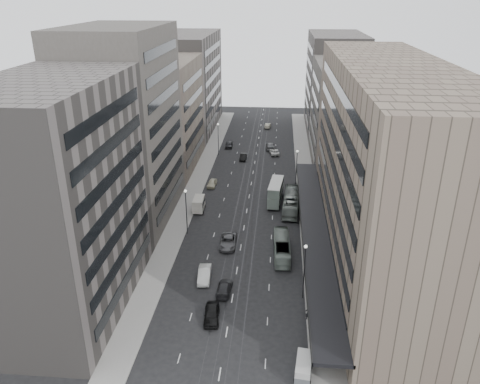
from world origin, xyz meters
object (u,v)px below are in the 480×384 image
(bus_far, at_px, (291,202))
(sedan_1, at_px, (204,274))
(pedestrian, at_px, (308,313))
(bus_near, at_px, (282,247))
(panel_van, at_px, (199,204))
(sedan_0, at_px, (212,314))
(double_decker, at_px, (276,192))
(vw_microbus, at_px, (303,367))
(sedan_2, at_px, (228,242))

(bus_far, xyz_separation_m, sedan_1, (-13.04, -24.92, -0.84))
(pedestrian, bearing_deg, bus_near, -84.99)
(bus_far, height_order, panel_van, bus_far)
(sedan_0, bearing_deg, pedestrian, -0.81)
(bus_far, height_order, sedan_1, bus_far)
(bus_far, distance_m, sedan_0, 35.58)
(bus_far, distance_m, sedan_1, 28.14)
(bus_near, relative_size, double_decker, 1.22)
(vw_microbus, height_order, panel_van, panel_van)
(vw_microbus, bearing_deg, panel_van, 121.01)
(bus_near, bearing_deg, vw_microbus, 93.48)
(double_decker, height_order, vw_microbus, double_decker)
(bus_near, distance_m, vw_microbus, 25.66)
(bus_far, height_order, sedan_0, bus_far)
(bus_far, distance_m, vw_microbus, 42.64)
(double_decker, xyz_separation_m, pedestrian, (4.75, -35.89, -1.28))
(sedan_0, distance_m, pedestrian, 12.43)
(pedestrian, bearing_deg, vw_microbus, 76.89)
(bus_near, height_order, sedan_2, bus_near)
(pedestrian, bearing_deg, sedan_1, -35.98)
(bus_near, relative_size, panel_van, 2.38)
(panel_van, xyz_separation_m, sedan_2, (7.06, -12.93, -0.69))
(bus_near, relative_size, pedestrian, 5.11)
(panel_van, xyz_separation_m, sedan_1, (4.66, -22.95, -0.66))
(bus_far, bearing_deg, sedan_2, 58.14)
(sedan_1, distance_m, sedan_2, 10.30)
(bus_near, bearing_deg, sedan_0, 60.02)
(sedan_2, bearing_deg, bus_far, 53.59)
(vw_microbus, bearing_deg, double_decker, 101.38)
(double_decker, bearing_deg, sedan_2, -107.17)
(panel_van, relative_size, sedan_1, 0.86)
(panel_van, height_order, sedan_2, panel_van)
(bus_near, relative_size, sedan_2, 1.80)
(bus_far, height_order, double_decker, double_decker)
(bus_near, bearing_deg, double_decker, -88.20)
(vw_microbus, xyz_separation_m, sedan_2, (-11.34, 27.73, -0.39))
(vw_microbus, height_order, pedestrian, pedestrian)
(pedestrian, bearing_deg, sedan_2, -62.93)
(bus_near, height_order, panel_van, bus_near)
(double_decker, bearing_deg, panel_van, -155.79)
(panel_van, height_order, sedan_0, panel_van)
(panel_van, distance_m, sedan_2, 14.75)
(bus_far, relative_size, sedan_1, 2.38)
(panel_van, height_order, sedan_1, panel_van)
(sedan_0, bearing_deg, bus_near, 57.06)
(sedan_0, relative_size, sedan_1, 0.97)
(bus_far, relative_size, panel_van, 2.76)
(vw_microbus, bearing_deg, bus_near, 102.11)
(panel_van, xyz_separation_m, sedan_0, (7.01, -31.95, -0.66))
(bus_near, relative_size, sedan_0, 2.12)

